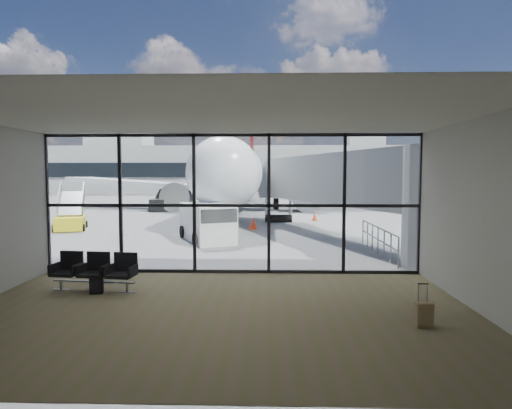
{
  "coord_description": "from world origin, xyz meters",
  "views": [
    {
      "loc": [
        1.16,
        -13.66,
        3.17
      ],
      "look_at": [
        0.71,
        3.0,
        2.03
      ],
      "focal_mm": 30.0,
      "sensor_mm": 36.0,
      "label": 1
    }
  ],
  "objects_px": {
    "seating_row": "(96,269)",
    "backpack": "(96,285)",
    "suitcase": "(424,314)",
    "belt_loader": "(161,204)",
    "airliner": "(244,175)",
    "service_van": "(207,222)",
    "mobile_stairs": "(71,221)"
  },
  "relations": [
    {
      "from": "seating_row",
      "to": "belt_loader",
      "type": "xyz_separation_m",
      "value": [
        -4.74,
        26.27,
        0.05
      ]
    },
    {
      "from": "airliner",
      "to": "mobile_stairs",
      "type": "distance_m",
      "value": 19.04
    },
    {
      "from": "suitcase",
      "to": "mobile_stairs",
      "type": "bearing_deg",
      "value": 131.52
    },
    {
      "from": "seating_row",
      "to": "airliner",
      "type": "bearing_deg",
      "value": 91.44
    },
    {
      "from": "airliner",
      "to": "backpack",
      "type": "bearing_deg",
      "value": -94.03
    },
    {
      "from": "service_van",
      "to": "mobile_stairs",
      "type": "distance_m",
      "value": 9.43
    },
    {
      "from": "suitcase",
      "to": "service_van",
      "type": "relative_size",
      "value": 0.2
    },
    {
      "from": "seating_row",
      "to": "airliner",
      "type": "height_order",
      "value": "airliner"
    },
    {
      "from": "service_van",
      "to": "airliner",
      "type": "bearing_deg",
      "value": 64.31
    },
    {
      "from": "service_van",
      "to": "mobile_stairs",
      "type": "bearing_deg",
      "value": 131.09
    },
    {
      "from": "backpack",
      "to": "airliner",
      "type": "relative_size",
      "value": 0.01
    },
    {
      "from": "belt_loader",
      "to": "backpack",
      "type": "bearing_deg",
      "value": -82.1
    },
    {
      "from": "belt_loader",
      "to": "mobile_stairs",
      "type": "distance_m",
      "value": 13.51
    },
    {
      "from": "seating_row",
      "to": "backpack",
      "type": "distance_m",
      "value": 0.54
    },
    {
      "from": "suitcase",
      "to": "airliner",
      "type": "distance_m",
      "value": 32.66
    },
    {
      "from": "backpack",
      "to": "service_van",
      "type": "xyz_separation_m",
      "value": [
        1.68,
        9.29,
        0.67
      ]
    },
    {
      "from": "backpack",
      "to": "service_van",
      "type": "bearing_deg",
      "value": 67.68
    },
    {
      "from": "backpack",
      "to": "airliner",
      "type": "xyz_separation_m",
      "value": [
        2.32,
        29.74,
        2.96
      ]
    },
    {
      "from": "suitcase",
      "to": "mobile_stairs",
      "type": "distance_m",
      "value": 21.44
    },
    {
      "from": "suitcase",
      "to": "belt_loader",
      "type": "distance_m",
      "value": 31.65
    },
    {
      "from": "seating_row",
      "to": "backpack",
      "type": "xyz_separation_m",
      "value": [
        0.17,
        -0.38,
        -0.34
      ]
    },
    {
      "from": "suitcase",
      "to": "belt_loader",
      "type": "xyz_separation_m",
      "value": [
        -12.75,
        28.96,
        0.36
      ]
    },
    {
      "from": "seating_row",
      "to": "suitcase",
      "type": "xyz_separation_m",
      "value": [
        8.01,
        -2.69,
        -0.3
      ]
    },
    {
      "from": "seating_row",
      "to": "suitcase",
      "type": "distance_m",
      "value": 8.46
    },
    {
      "from": "suitcase",
      "to": "belt_loader",
      "type": "relative_size",
      "value": 0.22
    },
    {
      "from": "backpack",
      "to": "suitcase",
      "type": "height_order",
      "value": "suitcase"
    },
    {
      "from": "backpack",
      "to": "suitcase",
      "type": "distance_m",
      "value": 8.18
    },
    {
      "from": "seating_row",
      "to": "airliner",
      "type": "xyz_separation_m",
      "value": [
        2.49,
        29.36,
        2.62
      ]
    },
    {
      "from": "seating_row",
      "to": "suitcase",
      "type": "relative_size",
      "value": 2.59
    },
    {
      "from": "backpack",
      "to": "mobile_stairs",
      "type": "height_order",
      "value": "mobile_stairs"
    },
    {
      "from": "backpack",
      "to": "belt_loader",
      "type": "xyz_separation_m",
      "value": [
        -4.9,
        26.65,
        0.39
      ]
    },
    {
      "from": "mobile_stairs",
      "to": "service_van",
      "type": "bearing_deg",
      "value": -43.61
    }
  ]
}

